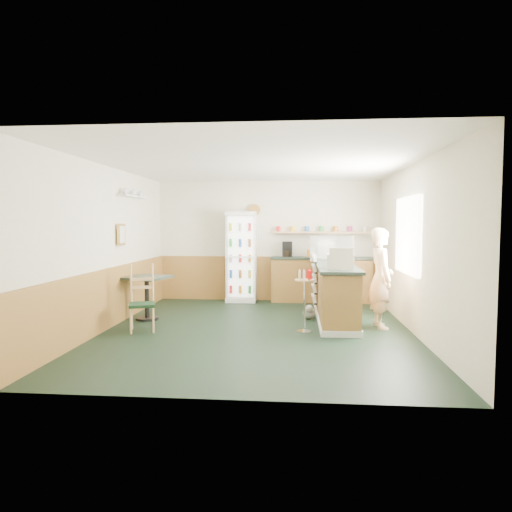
# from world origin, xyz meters

# --- Properties ---
(ground) EXTENTS (6.00, 6.00, 0.00)m
(ground) POSITION_xyz_m (0.00, 0.00, 0.00)
(ground) COLOR black
(ground) RESTS_ON ground
(room_envelope) EXTENTS (5.04, 6.02, 2.72)m
(room_envelope) POSITION_xyz_m (-0.23, 0.73, 1.52)
(room_envelope) COLOR beige
(room_envelope) RESTS_ON ground
(service_counter) EXTENTS (0.68, 3.01, 1.01)m
(service_counter) POSITION_xyz_m (1.35, 1.07, 0.46)
(service_counter) COLOR olive
(service_counter) RESTS_ON ground
(back_counter) EXTENTS (2.24, 0.42, 1.69)m
(back_counter) POSITION_xyz_m (1.19, 2.80, 0.55)
(back_counter) COLOR olive
(back_counter) RESTS_ON ground
(drinks_fridge) EXTENTS (0.66, 0.55, 2.01)m
(drinks_fridge) POSITION_xyz_m (-0.57, 2.74, 1.00)
(drinks_fridge) COLOR white
(drinks_fridge) RESTS_ON ground
(display_case) EXTENTS (0.86, 0.45, 0.49)m
(display_case) POSITION_xyz_m (1.35, 1.80, 1.25)
(display_case) COLOR silver
(display_case) RESTS_ON service_counter
(cash_register) EXTENTS (0.44, 0.46, 0.24)m
(cash_register) POSITION_xyz_m (1.35, 0.06, 1.13)
(cash_register) COLOR beige
(cash_register) RESTS_ON service_counter
(shopkeeper) EXTENTS (0.46, 0.60, 1.67)m
(shopkeeper) POSITION_xyz_m (2.05, 0.33, 0.84)
(shopkeeper) COLOR tan
(shopkeeper) RESTS_ON ground
(condiment_stand) EXTENTS (0.32, 0.32, 0.99)m
(condiment_stand) POSITION_xyz_m (0.78, -0.06, 0.65)
(condiment_stand) COLOR silver
(condiment_stand) RESTS_ON ground
(newspaper_rack) EXTENTS (0.09, 0.47, 0.94)m
(newspaper_rack) POSITION_xyz_m (0.99, 1.33, 0.70)
(newspaper_rack) COLOR black
(newspaper_rack) RESTS_ON ground
(cafe_table) EXTENTS (0.91, 0.91, 0.79)m
(cafe_table) POSITION_xyz_m (-2.05, 0.64, 0.56)
(cafe_table) COLOR black
(cafe_table) RESTS_ON ground
(cafe_chair) EXTENTS (0.51, 0.51, 1.08)m
(cafe_chair) POSITION_xyz_m (-1.84, -0.15, 0.57)
(cafe_chair) COLOR black
(cafe_chair) RESTS_ON ground
(dog_doorstop) EXTENTS (0.23, 0.30, 0.28)m
(dog_doorstop) POSITION_xyz_m (0.89, 0.93, 0.13)
(dog_doorstop) COLOR gray
(dog_doorstop) RESTS_ON ground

